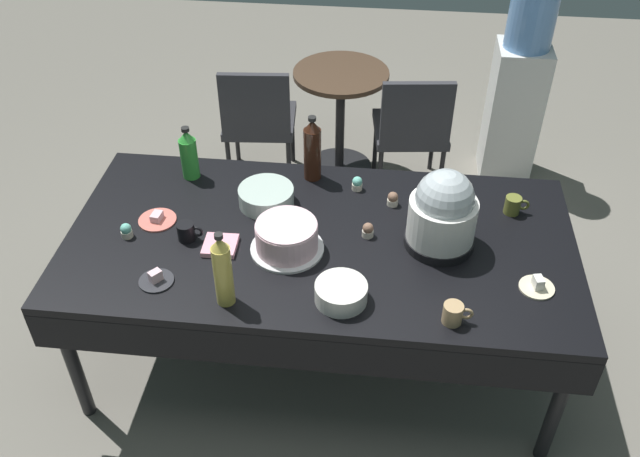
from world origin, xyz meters
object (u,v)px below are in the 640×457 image
(cupcake_vanilla, at_px, (357,184))
(soda_bottle_ginger_ale, at_px, (223,271))
(slow_cooker, at_px, (443,213))
(cupcake_rose, at_px, (429,197))
(dessert_plate_cream, at_px, (537,286))
(maroon_chair_right, at_px, (412,126))
(cupcake_cocoa, at_px, (393,199))
(coffee_mug_olive, at_px, (513,205))
(maroon_chair_left, at_px, (258,118))
(water_cooler, at_px, (517,93))
(cupcake_berry, at_px, (368,230))
(potluck_table, at_px, (320,248))
(glass_salad_bowl, at_px, (266,196))
(dessert_plate_coral, at_px, (157,219))
(ceramic_snack_bowl, at_px, (341,293))
(coffee_mug_black, at_px, (187,232))
(soda_bottle_cola, at_px, (312,150))
(dessert_plate_charcoal, at_px, (156,279))
(round_cafe_table, at_px, (340,103))
(frosted_layer_cake, at_px, (287,237))
(soda_bottle_lime_soda, at_px, (189,154))
(coffee_mug_tan, at_px, (454,314))
(cupcake_lemon, at_px, (126,231))

(cupcake_vanilla, height_order, soda_bottle_ginger_ale, soda_bottle_ginger_ale)
(slow_cooker, relative_size, cupcake_rose, 5.41)
(dessert_plate_cream, bearing_deg, maroon_chair_right, 106.51)
(cupcake_cocoa, relative_size, coffee_mug_olive, 0.61)
(soda_bottle_ginger_ale, xyz_separation_m, maroon_chair_right, (0.73, 1.83, -0.42))
(maroon_chair_left, height_order, water_cooler, water_cooler)
(maroon_chair_left, bearing_deg, cupcake_berry, -61.47)
(potluck_table, xyz_separation_m, slow_cooker, (0.51, 0.01, 0.23))
(cupcake_rose, relative_size, maroon_chair_left, 0.08)
(glass_salad_bowl, height_order, dessert_plate_coral, glass_salad_bowl)
(ceramic_snack_bowl, relative_size, dessert_plate_cream, 1.46)
(cupcake_vanilla, distance_m, maroon_chair_left, 1.27)
(glass_salad_bowl, xyz_separation_m, coffee_mug_black, (-0.30, -0.29, -0.00))
(cupcake_cocoa, bearing_deg, soda_bottle_cola, 155.57)
(maroon_chair_right, bearing_deg, coffee_mug_olive, -69.07)
(soda_bottle_ginger_ale, bearing_deg, dessert_plate_charcoal, 166.20)
(round_cafe_table, bearing_deg, frosted_layer_cake, -92.63)
(cupcake_cocoa, bearing_deg, slow_cooker, -51.33)
(frosted_layer_cake, relative_size, ceramic_snack_bowl, 1.52)
(soda_bottle_lime_soda, bearing_deg, dessert_plate_coral, -100.17)
(frosted_layer_cake, xyz_separation_m, maroon_chair_left, (-0.41, 1.50, -0.33))
(cupcake_cocoa, height_order, soda_bottle_ginger_ale, soda_bottle_ginger_ale)
(dessert_plate_charcoal, height_order, cupcake_berry, cupcake_berry)
(ceramic_snack_bowl, bearing_deg, cupcake_vanilla, 89.07)
(cupcake_cocoa, distance_m, water_cooler, 1.65)
(glass_salad_bowl, distance_m, maroon_chair_left, 1.26)
(maroon_chair_right, xyz_separation_m, water_cooler, (0.64, 0.31, 0.10))
(potluck_table, bearing_deg, glass_salad_bowl, 141.96)
(cupcake_cocoa, xyz_separation_m, coffee_mug_olive, (0.54, 0.00, 0.01))
(soda_bottle_cola, distance_m, coffee_mug_black, 0.72)
(ceramic_snack_bowl, height_order, cupcake_vanilla, ceramic_snack_bowl)
(cupcake_berry, relative_size, soda_bottle_ginger_ale, 0.20)
(slow_cooker, relative_size, coffee_mug_tan, 3.16)
(dessert_plate_charcoal, height_order, soda_bottle_lime_soda, soda_bottle_lime_soda)
(dessert_plate_cream, relative_size, dessert_plate_charcoal, 0.99)
(frosted_layer_cake, bearing_deg, soda_bottle_cola, 85.39)
(frosted_layer_cake, bearing_deg, soda_bottle_lime_soda, 138.11)
(water_cooler, bearing_deg, dessert_plate_cream, -94.77)
(slow_cooker, height_order, maroon_chair_right, slow_cooker)
(soda_bottle_cola, bearing_deg, cupcake_berry, -54.94)
(cupcake_lemon, height_order, soda_bottle_cola, soda_bottle_cola)
(ceramic_snack_bowl, distance_m, round_cafe_table, 2.03)
(dessert_plate_cream, relative_size, soda_bottle_lime_soda, 0.52)
(dessert_plate_cream, xyz_separation_m, maroon_chair_right, (-0.48, 1.63, -0.27))
(dessert_plate_charcoal, relative_size, soda_bottle_lime_soda, 0.52)
(cupcake_berry, distance_m, soda_bottle_cola, 0.52)
(cupcake_lemon, height_order, maroon_chair_right, maroon_chair_right)
(soda_bottle_lime_soda, relative_size, coffee_mug_black, 2.39)
(cupcake_cocoa, relative_size, soda_bottle_ginger_ale, 0.20)
(coffee_mug_olive, xyz_separation_m, maroon_chair_left, (-1.39, 1.14, -0.30))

